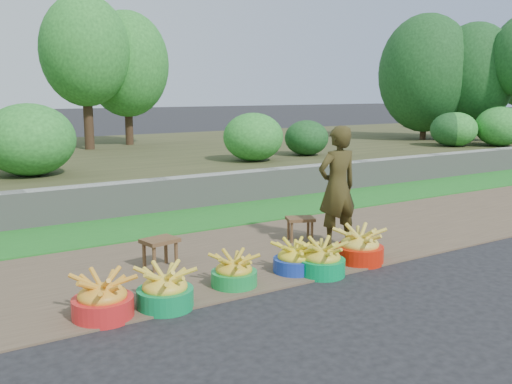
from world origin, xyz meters
TOP-DOWN VIEW (x-y plane):
  - ground_plane at (0.00, 0.00)m, footprint 120.00×120.00m
  - dirt_shoulder at (0.00, 1.25)m, footprint 80.00×2.50m
  - grass_verge at (0.00, 3.25)m, footprint 80.00×1.50m
  - retaining_wall at (0.00, 4.10)m, footprint 80.00×0.35m
  - earth_bank at (0.00, 9.00)m, footprint 80.00×10.00m
  - vegetation at (-0.78, 7.97)m, footprint 34.60×7.52m
  - basin_a at (-2.18, 0.24)m, footprint 0.54×0.54m
  - basin_b at (-1.62, 0.18)m, footprint 0.52×0.52m
  - basin_c at (-0.80, 0.33)m, footprint 0.47×0.47m
  - basin_d at (-0.02, 0.36)m, footprint 0.47×0.47m
  - basin_e at (0.19, 0.14)m, footprint 0.51×0.51m
  - basin_f at (0.84, 0.26)m, footprint 0.56×0.56m
  - stool_left at (-1.20, 1.27)m, footprint 0.43×0.35m
  - stool_right at (0.82, 1.36)m, footprint 0.43×0.39m
  - vendor_woman at (1.04, 0.90)m, footprint 0.58×0.41m

SIDE VIEW (x-z plane):
  - ground_plane at x=0.00m, z-range 0.00..0.00m
  - dirt_shoulder at x=0.00m, z-range 0.00..0.02m
  - grass_verge at x=0.00m, z-range 0.00..0.04m
  - basin_c at x=-0.80m, z-range -0.02..0.33m
  - basin_d at x=-0.02m, z-range -0.02..0.33m
  - basin_e at x=0.19m, z-range -0.02..0.36m
  - basin_b at x=-1.62m, z-range -0.02..0.37m
  - basin_a at x=-2.18m, z-range -0.02..0.38m
  - basin_f at x=0.84m, z-range -0.02..0.39m
  - earth_bank at x=0.00m, z-range 0.00..0.50m
  - stool_right at x=0.82m, z-range 0.11..0.42m
  - retaining_wall at x=0.00m, z-range 0.00..0.55m
  - stool_left at x=-1.20m, z-range 0.12..0.45m
  - vendor_woman at x=1.04m, z-range 0.02..1.55m
  - vegetation at x=-0.78m, z-range 0.48..4.68m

